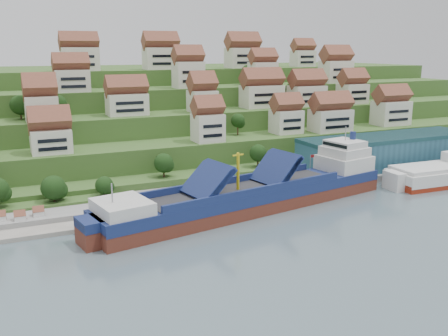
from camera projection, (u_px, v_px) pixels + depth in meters
name	position (u px, v px, depth m)	size (l,w,h in m)	color
ground	(271.00, 208.00, 125.13)	(300.00, 300.00, 0.00)	slate
quay	(305.00, 181.00, 146.16)	(180.00, 14.00, 2.20)	gray
pebble_beach	(21.00, 224.00, 112.43)	(45.00, 20.00, 1.00)	gray
hillside	(153.00, 116.00, 214.39)	(260.00, 128.00, 31.00)	#2D4C1E
hillside_village	(204.00, 90.00, 176.82)	(159.14, 63.54, 28.42)	silver
hillside_trees	(158.00, 124.00, 154.02)	(130.71, 62.26, 30.02)	#1A3A13
warehouse	(387.00, 151.00, 159.31)	(60.00, 15.00, 10.00)	#265469
flagpole	(310.00, 166.00, 139.63)	(1.28, 0.16, 8.00)	gray
beach_huts	(10.00, 220.00, 110.15)	(14.40, 3.70, 2.20)	white
cargo_ship	(258.00, 195.00, 124.56)	(81.24, 26.73, 17.84)	#5C281C
second_ship	(443.00, 174.00, 147.36)	(33.02, 13.58, 9.42)	maroon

